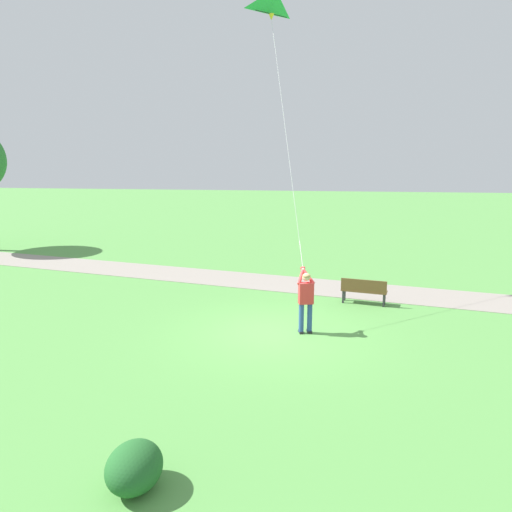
% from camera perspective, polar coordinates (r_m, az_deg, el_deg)
% --- Properties ---
extents(ground_plane, '(120.00, 120.00, 0.00)m').
position_cam_1_polar(ground_plane, '(13.86, 2.47, -8.99)').
color(ground_plane, '#569947').
extents(walkway_path, '(8.54, 31.86, 0.02)m').
position_cam_1_polar(walkway_path, '(19.57, -1.52, -2.83)').
color(walkway_path, gray).
rests_on(walkway_path, ground).
extents(person_kite_flyer, '(0.63, 0.50, 1.83)m').
position_cam_1_polar(person_kite_flyer, '(13.59, 5.86, -4.80)').
color(person_kite_flyer, '#232328').
rests_on(person_kite_flyer, ground).
extents(flying_kite, '(5.62, 2.10, 8.85)m').
position_cam_1_polar(flying_kite, '(19.10, 2.24, 27.33)').
color(flying_kite, green).
extents(park_bench_near_walkway, '(0.72, 1.56, 0.88)m').
position_cam_1_polar(park_bench_near_walkway, '(16.67, 12.56, -3.86)').
color(park_bench_near_walkway, brown).
rests_on(park_bench_near_walkway, ground).
extents(lakeside_shrub, '(0.99, 0.83, 0.72)m').
position_cam_1_polar(lakeside_shrub, '(8.01, -14.11, -22.92)').
color(lakeside_shrub, '#236028').
rests_on(lakeside_shrub, ground).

